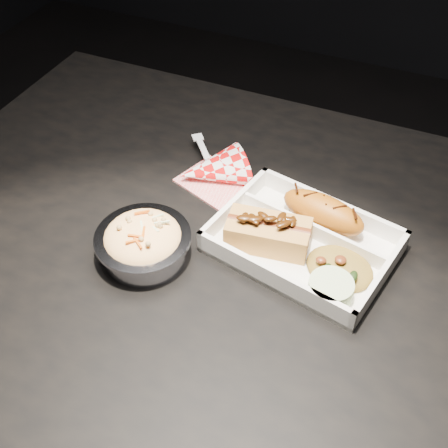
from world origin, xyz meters
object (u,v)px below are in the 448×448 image
Objects in this scene: fried_pastry at (323,212)px; food_tray at (303,244)px; dining_table at (261,292)px; hotdog at (268,231)px; foil_coleslaw_cup at (143,241)px; napkin_fork at (212,170)px.

food_tray is at bearing -101.70° from fried_pastry.
hotdog is at bearing 93.32° from dining_table.
foil_coleslaw_cup is at bearing -154.95° from dining_table.
dining_table is at bearing -136.31° from food_tray.
napkin_fork is at bearing 168.81° from fried_pastry.
napkin_fork is at bearing 138.47° from dining_table.
hotdog and foil_coleslaw_cup have the same top height.
fried_pastry reaches higher than dining_table.
hotdog is 0.82× the size of napkin_fork.
foil_coleslaw_cup is 0.89× the size of napkin_fork.
fried_pastry is at bearing 38.23° from napkin_fork.
foil_coleslaw_cup is (-0.16, -0.07, 0.12)m from dining_table.
food_tray is 2.12× the size of fried_pastry.
dining_table is 0.21m from foil_coleslaw_cup.
fried_pastry is 1.05× the size of hotdog.
dining_table is at bearing -95.05° from hotdog.
foil_coleslaw_cup is at bearing -159.35° from hotdog.
food_tray reaches higher than dining_table.
napkin_fork is at bearing 133.15° from hotdog.
napkin_fork is (-0.19, 0.09, 0.01)m from food_tray.
food_tray is 0.06m from fried_pastry.
food_tray is 1.82× the size of napkin_fork.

